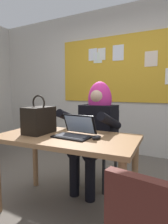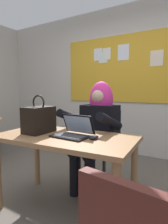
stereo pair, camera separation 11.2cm
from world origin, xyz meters
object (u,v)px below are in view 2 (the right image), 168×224
Objects in this scene: desk_main at (65,146)px; laptop at (73,131)px; person_costumed at (97,125)px; chair_at_desk at (102,142)px; computer_mouse at (94,138)px; handbag at (39,119)px.

laptop is at bearing 16.77° from desk_main.
chair_at_desk is at bearing 179.05° from person_costumed.
desk_main is 3.93× the size of laptop.
desk_main is 0.32m from computer_mouse.
person_costumed reaches higher than laptop.
chair_at_desk is at bearing 125.25° from computer_mouse.
desk_main is 12.99× the size of computer_mouse.
desk_main is 0.38m from handbag.
person_costumed is (0.04, 0.57, 0.11)m from desk_main.
person_costumed is at bearing 96.25° from laptop.
laptop is 3.30× the size of computer_mouse.
laptop reaches higher than desk_main.
chair_at_desk reaches higher than desk_main.
laptop is (0.04, -0.55, 0.03)m from person_costumed.
chair_at_desk is at bearing 64.42° from handbag.
desk_main is 1.07× the size of person_costumed.
person_costumed reaches higher than computer_mouse.
chair_at_desk is 2.67× the size of laptop.
laptop is at bearing -166.49° from computer_mouse.
computer_mouse is (0.30, 0.02, 0.12)m from desk_main.
handbag is at bearing -21.78° from chair_at_desk.
laptop reaches higher than chair_at_desk.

